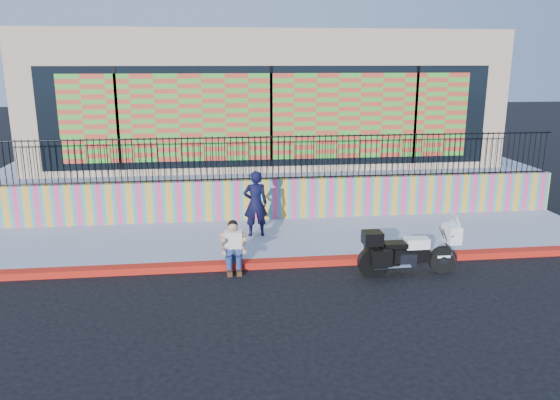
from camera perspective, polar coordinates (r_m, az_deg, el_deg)
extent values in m
plane|color=black|center=(12.12, 1.19, -6.88)|extent=(90.00, 90.00, 0.00)
cube|color=#B92B0D|center=(12.09, 1.19, -6.55)|extent=(16.00, 0.30, 0.15)
cube|color=#939CB0|center=(13.63, 0.22, -4.09)|extent=(16.00, 3.00, 0.15)
cube|color=#F33F75|center=(14.98, -0.54, 0.11)|extent=(16.00, 0.20, 1.10)
cube|color=#939CB0|center=(19.95, -2.17, 3.51)|extent=(16.00, 10.00, 1.25)
cube|color=tan|center=(19.43, -2.20, 11.02)|extent=(14.00, 8.00, 4.00)
cube|color=black|center=(15.47, -0.93, 8.66)|extent=(12.60, 0.04, 2.80)
cube|color=#CE442D|center=(15.44, -0.91, 8.65)|extent=(11.48, 0.02, 2.40)
cylinder|color=black|center=(12.14, 16.62, -6.00)|extent=(0.59, 0.12, 0.59)
cylinder|color=black|center=(11.63, 9.73, -6.49)|extent=(0.59, 0.12, 0.59)
cube|color=black|center=(11.81, 13.29, -5.56)|extent=(0.84, 0.25, 0.30)
cube|color=silver|center=(11.83, 13.06, -5.98)|extent=(0.36, 0.30, 0.27)
cube|color=white|center=(11.79, 14.09, -4.38)|extent=(0.49, 0.28, 0.21)
cube|color=black|center=(11.64, 11.91, -4.59)|extent=(0.49, 0.30, 0.11)
cube|color=white|center=(12.02, 17.52, -3.36)|extent=(0.27, 0.46, 0.37)
cube|color=silver|center=(11.95, 17.78, -2.05)|extent=(0.16, 0.41, 0.30)
cube|color=black|center=(11.44, 9.63, -3.92)|extent=(0.39, 0.37, 0.27)
cube|color=black|center=(11.35, 10.58, -6.01)|extent=(0.43, 0.16, 0.36)
cube|color=black|center=(11.83, 9.82, -5.12)|extent=(0.43, 0.16, 0.36)
cube|color=white|center=(12.11, 16.65, -5.61)|extent=(0.28, 0.14, 0.05)
imported|color=black|center=(13.44, -2.58, -0.37)|extent=(0.62, 0.42, 1.65)
cube|color=navy|center=(12.00, -4.89, -5.93)|extent=(0.36, 0.28, 0.18)
cube|color=white|center=(11.85, -4.92, -4.41)|extent=(0.38, 0.27, 0.54)
sphere|color=tan|center=(11.70, -4.95, -2.80)|extent=(0.21, 0.21, 0.21)
cube|color=#472814|center=(11.66, -5.28, -7.57)|extent=(0.11, 0.26, 0.10)
cube|color=#472814|center=(11.67, -4.29, -7.53)|extent=(0.11, 0.26, 0.10)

